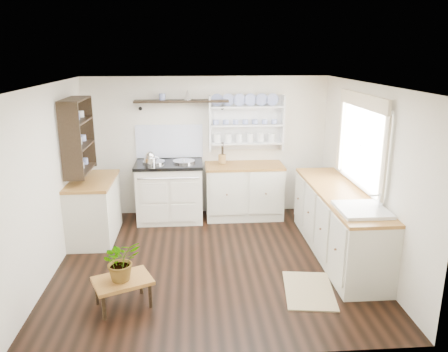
{
  "coord_description": "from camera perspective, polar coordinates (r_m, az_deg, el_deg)",
  "views": [
    {
      "loc": [
        -0.24,
        -5.26,
        2.68
      ],
      "look_at": [
        0.17,
        0.25,
        1.1
      ],
      "focal_mm": 35.0,
      "sensor_mm": 36.0,
      "label": 1
    }
  ],
  "objects": [
    {
      "name": "aga_cooker",
      "position": [
        7.18,
        -7.07,
        -1.92
      ],
      "size": [
        1.08,
        0.75,
        1.0
      ],
      "color": "silver",
      "rests_on": "floor"
    },
    {
      "name": "wall_right",
      "position": [
        5.92,
        18.19,
        0.16
      ],
      "size": [
        0.02,
        3.8,
        2.3
      ],
      "primitive_type": "cube",
      "color": "silver",
      "rests_on": "ground"
    },
    {
      "name": "left_shelving",
      "position": [
        6.46,
        -18.57,
        5.06
      ],
      "size": [
        0.28,
        0.8,
        1.05
      ],
      "primitive_type": "cube",
      "color": "black",
      "rests_on": "wall_left"
    },
    {
      "name": "left_cabinets",
      "position": [
        6.71,
        -16.59,
        -4.06
      ],
      "size": [
        0.62,
        1.13,
        0.9
      ],
      "color": "beige",
      "rests_on": "floor"
    },
    {
      "name": "wall_back",
      "position": [
        7.32,
        -2.27,
        3.89
      ],
      "size": [
        4.0,
        0.02,
        2.3
      ],
      "primitive_type": "cube",
      "color": "silver",
      "rests_on": "ground"
    },
    {
      "name": "plate_rack",
      "position": [
        7.26,
        2.88,
        7.03
      ],
      "size": [
        1.2,
        0.22,
        0.9
      ],
      "color": "white",
      "rests_on": "wall_back"
    },
    {
      "name": "back_cabinets",
      "position": [
        7.26,
        2.62,
        -1.87
      ],
      "size": [
        1.27,
        0.63,
        0.9
      ],
      "color": "beige",
      "rests_on": "floor"
    },
    {
      "name": "window",
      "position": [
        5.94,
        17.54,
        4.4
      ],
      "size": [
        0.08,
        1.55,
        1.22
      ],
      "color": "white",
      "rests_on": "wall_right"
    },
    {
      "name": "right_cabinets",
      "position": [
        6.12,
        14.66,
        -5.87
      ],
      "size": [
        0.62,
        2.43,
        0.9
      ],
      "color": "beige",
      "rests_on": "floor"
    },
    {
      "name": "utensil_crock",
      "position": [
        7.16,
        -0.25,
        2.24
      ],
      "size": [
        0.12,
        0.12,
        0.14
      ],
      "primitive_type": "cylinder",
      "color": "olive",
      "rests_on": "back_cabinets"
    },
    {
      "name": "center_table",
      "position": [
        4.96,
        -13.1,
        -13.44
      ],
      "size": [
        0.72,
        0.63,
        0.32
      ],
      "rotation": [
        0.0,
        0.0,
        0.41
      ],
      "color": "brown",
      "rests_on": "floor"
    },
    {
      "name": "wall_left",
      "position": [
        5.75,
        -21.87,
        -0.64
      ],
      "size": [
        0.02,
        3.8,
        2.3
      ],
      "primitive_type": "cube",
      "color": "silver",
      "rests_on": "ground"
    },
    {
      "name": "kettle",
      "position": [
        6.93,
        -9.58,
        2.14
      ],
      "size": [
        0.2,
        0.2,
        0.24
      ],
      "primitive_type": null,
      "color": "silver",
      "rests_on": "aga_cooker"
    },
    {
      "name": "belfast_sink",
      "position": [
        5.34,
        17.47,
        -5.41
      ],
      "size": [
        0.55,
        0.6,
        0.45
      ],
      "color": "white",
      "rests_on": "right_cabinets"
    },
    {
      "name": "floor_rug",
      "position": [
        5.33,
        11.03,
        -14.44
      ],
      "size": [
        0.66,
        0.92,
        0.02
      ],
      "primitive_type": "cube",
      "rotation": [
        0.0,
        0.0,
        -0.13
      ],
      "color": "#947F56",
      "rests_on": "floor"
    },
    {
      "name": "floor",
      "position": [
        5.91,
        -1.46,
        -11.03
      ],
      "size": [
        4.0,
        3.8,
        0.01
      ],
      "primitive_type": "cube",
      "color": "black",
      "rests_on": "ground"
    },
    {
      "name": "ceiling",
      "position": [
        5.28,
        -1.64,
        11.83
      ],
      "size": [
        4.0,
        3.8,
        0.01
      ],
      "primitive_type": "cube",
      "color": "white",
      "rests_on": "wall_back"
    },
    {
      "name": "potted_plant",
      "position": [
        4.84,
        -13.3,
        -10.68
      ],
      "size": [
        0.52,
        0.49,
        0.44
      ],
      "primitive_type": "imported",
      "rotation": [
        0.0,
        0.0,
        0.49
      ],
      "color": "#3F7233",
      "rests_on": "center_table"
    },
    {
      "name": "high_shelf",
      "position": [
        7.08,
        -5.58,
        9.63
      ],
      "size": [
        1.5,
        0.29,
        0.16
      ],
      "color": "black",
      "rests_on": "wall_back"
    }
  ]
}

